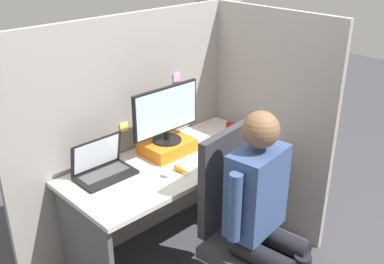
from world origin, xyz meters
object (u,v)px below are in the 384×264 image
at_px(monitor, 166,113).
at_px(office_chair, 240,224).
at_px(stapler, 236,127).
at_px(carrot_toy, 183,170).
at_px(paper_box, 167,146).
at_px(laptop, 103,169).
at_px(person, 264,209).

bearing_deg(monitor, office_chair, -94.63).
height_order(stapler, carrot_toy, carrot_toy).
height_order(paper_box, carrot_toy, paper_box).
distance_m(laptop, carrot_toy, 0.49).
bearing_deg(stapler, person, -130.72).
relative_size(monitor, office_chair, 0.48).
height_order(carrot_toy, office_chair, office_chair).
bearing_deg(laptop, monitor, -4.13).
bearing_deg(stapler, monitor, 172.93).
xyz_separation_m(monitor, office_chair, (-0.06, -0.70, -0.47)).
bearing_deg(monitor, person, -95.03).
xyz_separation_m(carrot_toy, office_chair, (0.06, -0.41, -0.21)).
height_order(laptop, office_chair, office_chair).
distance_m(monitor, office_chair, 0.84).
height_order(carrot_toy, person, person).
relative_size(stapler, office_chair, 0.15).
distance_m(paper_box, person, 0.87).
bearing_deg(person, laptop, 114.01).
xyz_separation_m(monitor, person, (-0.08, -0.87, -0.27)).
bearing_deg(paper_box, office_chair, -94.65).
bearing_deg(carrot_toy, laptop, 138.49).
xyz_separation_m(paper_box, carrot_toy, (-0.12, -0.28, -0.02)).
height_order(monitor, office_chair, monitor).
bearing_deg(laptop, stapler, -5.78).
height_order(paper_box, person, person).
distance_m(monitor, stapler, 0.67).
relative_size(carrot_toy, person, 0.11).
relative_size(laptop, person, 0.27).
xyz_separation_m(paper_box, stapler, (0.61, -0.07, -0.02)).
distance_m(laptop, stapler, 1.10).
distance_m(laptop, office_chair, 0.88).
distance_m(carrot_toy, office_chair, 0.47).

